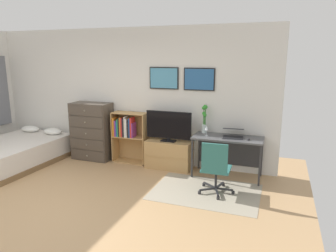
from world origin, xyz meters
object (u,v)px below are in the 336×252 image
(television, at_px, (169,126))
(wine_glass, at_px, (207,128))
(bed, at_px, (16,152))
(bamboo_vase, at_px, (204,118))
(office_chair, at_px, (215,167))
(dresser, at_px, (92,131))
(computer_mouse, at_px, (248,139))
(bookshelf, at_px, (128,132))
(laptop, at_px, (233,133))
(desk, at_px, (228,144))
(tv_stand, at_px, (169,154))

(television, relative_size, wine_glass, 5.01)
(bed, height_order, bamboo_vase, bamboo_vase)
(television, bearing_deg, office_chair, -38.55)
(dresser, xyz_separation_m, computer_mouse, (3.22, -0.14, 0.16))
(bookshelf, relative_size, laptop, 2.40)
(computer_mouse, bearing_deg, bamboo_vase, 163.51)
(bookshelf, height_order, desk, bookshelf)
(desk, distance_m, wine_glass, 0.48)
(bookshelf, relative_size, office_chair, 1.21)
(bookshelf, distance_m, bamboo_vase, 1.63)
(office_chair, bearing_deg, desk, 85.16)
(wine_glass, bearing_deg, bed, -169.40)
(bed, height_order, television, television)
(office_chair, relative_size, bamboo_vase, 1.62)
(bamboo_vase, xyz_separation_m, wine_glass, (0.09, -0.20, -0.14))
(tv_stand, bearing_deg, office_chair, -39.26)
(bookshelf, bearing_deg, office_chair, -25.08)
(television, xyz_separation_m, bamboo_vase, (0.67, 0.12, 0.18))
(bed, relative_size, desk, 1.69)
(bed, height_order, computer_mouse, computer_mouse)
(bed, xyz_separation_m, laptop, (4.25, 0.79, 0.56))
(television, xyz_separation_m, office_chair, (1.09, -0.87, -0.38))
(desk, distance_m, laptop, 0.22)
(tv_stand, xyz_separation_m, laptop, (1.22, -0.03, 0.53))
(office_chair, bearing_deg, dresser, 160.93)
(wine_glass, bearing_deg, bookshelf, 174.68)
(television, distance_m, desk, 1.17)
(dresser, bearing_deg, wine_glass, -2.21)
(office_chair, height_order, laptop, laptop)
(dresser, height_order, desk, dresser)
(computer_mouse, xyz_separation_m, bamboo_vase, (-0.83, 0.25, 0.26))
(wine_glass, bearing_deg, dresser, 177.79)
(dresser, height_order, wine_glass, dresser)
(television, distance_m, computer_mouse, 1.51)
(bed, relative_size, wine_glass, 11.53)
(television, xyz_separation_m, computer_mouse, (1.50, -0.13, -0.08))
(dresser, bearing_deg, bamboo_vase, 2.62)
(desk, height_order, bamboo_vase, bamboo_vase)
(computer_mouse, bearing_deg, laptop, 155.60)
(tv_stand, xyz_separation_m, computer_mouse, (1.50, -0.15, 0.48))
(bamboo_vase, bearing_deg, computer_mouse, -16.49)
(bed, height_order, office_chair, office_chair)
(computer_mouse, relative_size, wine_glass, 0.58)
(dresser, relative_size, television, 1.33)
(television, bearing_deg, bookshelf, 175.79)
(dresser, relative_size, tv_stand, 1.35)
(bookshelf, distance_m, wine_glass, 1.70)
(dresser, xyz_separation_m, office_chair, (2.81, -0.88, -0.14))
(bookshelf, height_order, laptop, bookshelf)
(dresser, xyz_separation_m, tv_stand, (1.72, 0.02, -0.33))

